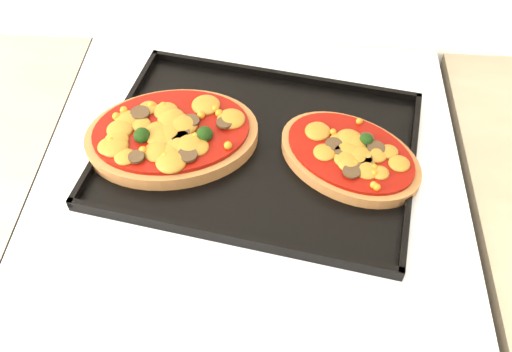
# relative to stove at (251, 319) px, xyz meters

# --- Properties ---
(stove) EXTENTS (0.60, 0.60, 0.91)m
(stove) POSITION_rel_stove_xyz_m (0.00, 0.00, 0.00)
(stove) COLOR white
(stove) RESTS_ON floor
(baking_tray) EXTENTS (0.48, 0.39, 0.02)m
(baking_tray) POSITION_rel_stove_xyz_m (0.01, 0.04, 0.47)
(baking_tray) COLOR black
(baking_tray) RESTS_ON stove
(pizza_left) EXTENTS (0.28, 0.22, 0.04)m
(pizza_left) POSITION_rel_stove_xyz_m (-0.11, 0.04, 0.48)
(pizza_left) COLOR #A46D38
(pizza_left) RESTS_ON baking_tray
(pizza_right) EXTENTS (0.25, 0.23, 0.03)m
(pizza_right) POSITION_rel_stove_xyz_m (0.14, 0.02, 0.48)
(pizza_right) COLOR #A46D38
(pizza_right) RESTS_ON baking_tray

